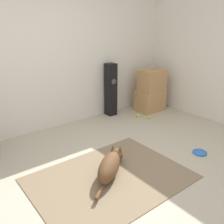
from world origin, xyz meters
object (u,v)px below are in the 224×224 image
Objects in this scene: floor_speaker at (111,90)px; tennis_ball_by_boxes at (138,116)px; tennis_ball_near_speaker at (149,117)px; cardboard_box_upper at (152,80)px; dog at (110,165)px; cardboard_box_lower at (150,100)px; frisbee at (200,153)px.

tennis_ball_by_boxes is at bearing -54.00° from floor_speaker.
floor_speaker reaches higher than tennis_ball_near_speaker.
cardboard_box_upper reaches higher than tennis_ball_near_speaker.
tennis_ball_by_boxes is (1.66, 1.24, -0.11)m from dog.
floor_speaker is (1.33, 1.71, 0.39)m from dog.
cardboard_box_lower reaches higher than dog.
dog is 1.52× the size of cardboard_box_upper.
floor_speaker reaches higher than frisbee.
cardboard_box_upper reaches higher than dog.
cardboard_box_upper is at bearing 16.25° from tennis_ball_by_boxes.
frisbee is 0.20× the size of floor_speaker.
tennis_ball_by_boxes reaches higher than frisbee.
tennis_ball_near_speaker reaches higher than frisbee.
tennis_ball_near_speaker is at bearing 30.47° from dog.
dog is 12.23× the size of tennis_ball_by_boxes.
dog is 1.42m from frisbee.
floor_speaker is at bearing 91.04° from frisbee.
cardboard_box_upper is 0.83m from tennis_ball_by_boxes.
tennis_ball_by_boxes is 0.23m from tennis_ball_near_speaker.
cardboard_box_upper reaches higher than tennis_ball_by_boxes.
tennis_ball_by_boxes is (0.34, -0.46, -0.50)m from floor_speaker.
tennis_ball_by_boxes is (-0.50, -0.16, -0.19)m from cardboard_box_lower.
tennis_ball_near_speaker is (1.78, 1.05, -0.11)m from dog.
frisbee is 2.06m from cardboard_box_upper.
frisbee is 1.49m from tennis_ball_near_speaker.
floor_speaker reaches higher than cardboard_box_upper.
cardboard_box_upper is 0.82m from tennis_ball_near_speaker.
tennis_ball_near_speaker is at bearing -136.86° from cardboard_box_lower.
floor_speaker is at bearing 160.14° from cardboard_box_lower.
floor_speaker is at bearing 159.79° from cardboard_box_upper.
tennis_ball_near_speaker is at bearing -138.98° from cardboard_box_upper.
dog is 2.64m from cardboard_box_upper.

